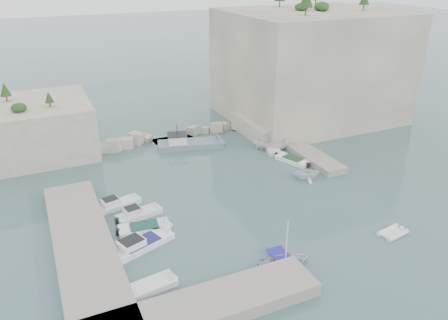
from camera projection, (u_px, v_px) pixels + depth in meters
name	position (u px, v px, depth m)	size (l,w,h in m)	color
ground	(247.00, 207.00, 46.50)	(400.00, 400.00, 0.00)	#436465
cliff_east	(310.00, 66.00, 70.72)	(26.00, 22.00, 17.00)	beige
cliff_terrace	(269.00, 126.00, 65.81)	(8.00, 10.00, 2.50)	beige
outcrop_west	(29.00, 129.00, 58.26)	(16.00, 14.00, 7.00)	beige
quay_west	(84.00, 247.00, 39.05)	(5.00, 24.00, 1.10)	#9E9689
quay_south	(204.00, 308.00, 32.15)	(18.00, 4.00, 1.10)	#9E9689
ledge_east	(302.00, 149.00, 59.71)	(3.00, 16.00, 0.80)	#9E9689
breakwater	(173.00, 134.00, 64.08)	(28.00, 3.00, 1.40)	beige
motorboat_a	(118.00, 207.00, 46.46)	(5.41, 1.61, 1.40)	white
motorboat_b	(139.00, 216.00, 44.73)	(5.07, 1.66, 1.40)	silver
motorboat_c	(144.00, 230.00, 42.40)	(5.35, 1.94, 0.70)	white
motorboat_d	(141.00, 247.00, 39.87)	(6.89, 2.05, 1.40)	white
motorboat_e	(152.00, 288.00, 34.87)	(4.27, 1.75, 0.70)	white
rowboat	(285.00, 266.00, 37.44)	(3.34, 4.67, 0.97)	white
inflatable_dinghy	(392.00, 234.00, 41.79)	(3.02, 1.46, 0.44)	white
tender_east_a	(306.00, 178.00, 52.63)	(3.05, 3.54, 1.86)	white
tender_east_b	(292.00, 162.00, 56.91)	(5.01, 1.71, 0.70)	white
tender_east_c	(272.00, 150.00, 60.57)	(5.17, 1.67, 0.70)	silver
tender_east_d	(272.00, 149.00, 60.73)	(1.84, 4.88, 1.89)	white
work_boat	(190.00, 147.00, 61.53)	(9.91, 2.93, 2.20)	slate
rowboat_mast	(287.00, 241.00, 36.37)	(0.10, 0.10, 4.20)	white
vegetation	(281.00, 5.00, 66.05)	(53.48, 13.88, 13.40)	#1E4219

